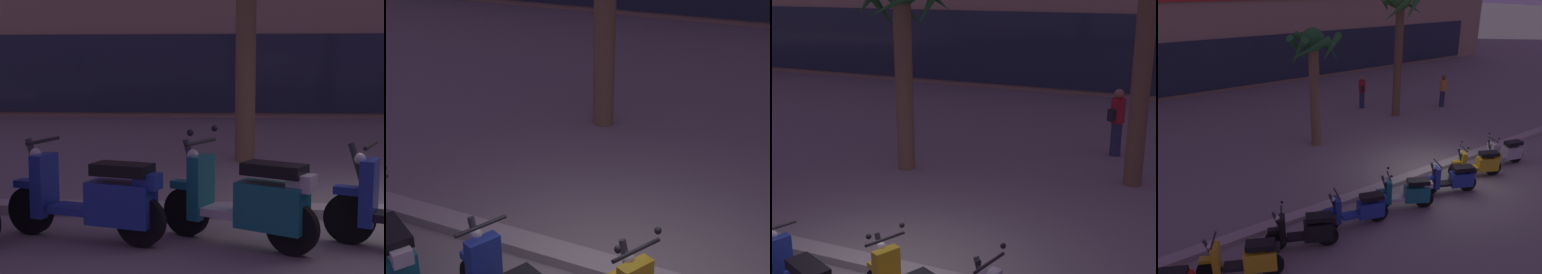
{
  "view_description": "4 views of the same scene",
  "coord_description": "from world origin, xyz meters",
  "views": [
    {
      "loc": [
        -2.51,
        -6.61,
        1.77
      ],
      "look_at": [
        -2.9,
        -0.09,
        0.99
      ],
      "focal_mm": 53.83,
      "sensor_mm": 36.0,
      "label": 1
    },
    {
      "loc": [
        1.79,
        -4.66,
        3.92
      ],
      "look_at": [
        -0.99,
        1.0,
        1.24
      ],
      "focal_mm": 53.28,
      "sensor_mm": 36.0,
      "label": 2
    },
    {
      "loc": [
        3.68,
        -5.82,
        4.06
      ],
      "look_at": [
        -0.52,
        3.93,
        1.03
      ],
      "focal_mm": 50.92,
      "sensor_mm": 36.0,
      "label": 3
    },
    {
      "loc": [
        -8.73,
        -7.69,
        5.85
      ],
      "look_at": [
        -1.95,
        2.36,
        0.93
      ],
      "focal_mm": 35.57,
      "sensor_mm": 36.0,
      "label": 4
    }
  ],
  "objects": [
    {
      "name": "curb_strip",
      "position": [
        0.0,
        0.26,
        0.06
      ],
      "size": [
        60.0,
        0.36,
        0.12
      ],
      "primitive_type": "cube",
      "color": "#ADA89E",
      "rests_on": "ground"
    }
  ]
}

